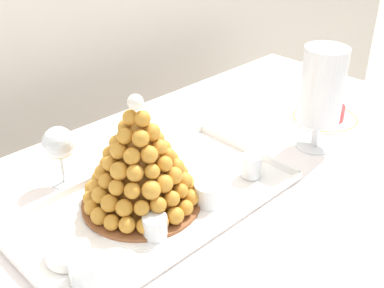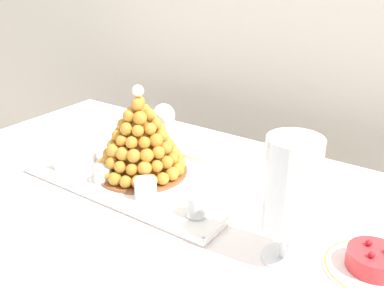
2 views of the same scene
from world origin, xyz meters
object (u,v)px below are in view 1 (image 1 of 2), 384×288
dessert_cup_mid_left (155,227)px  dessert_cup_mid_right (252,166)px  dessert_cup_centre (208,195)px  fruit_tart_plate (325,114)px  serving_tray (156,203)px  dessert_cup_left (85,270)px  wine_glass (59,145)px  creme_brulee_ramekin (68,253)px  croquembouche (139,164)px  macaron_goblet (322,88)px

dessert_cup_mid_left → dessert_cup_mid_right: dessert_cup_mid_right is taller
dessert_cup_centre → fruit_tart_plate: size_ratio=0.30×
dessert_cup_mid_left → dessert_cup_centre: dessert_cup_centre is taller
serving_tray → dessert_cup_left: bearing=-160.2°
wine_glass → fruit_tart_plate: bearing=-18.9°
serving_tray → dessert_cup_left: (-0.24, -0.09, 0.02)m
dessert_cup_centre → creme_brulee_ramekin: 0.32m
dessert_cup_mid_right → fruit_tart_plate: 0.41m
dessert_cup_mid_right → croquembouche: bearing=158.9°
dessert_cup_left → dessert_cup_mid_right: dessert_cup_mid_right is taller
croquembouche → dessert_cup_centre: croquembouche is taller
dessert_cup_centre → macaron_goblet: (0.40, -0.02, 0.14)m
dessert_cup_centre → wine_glass: size_ratio=0.40×
dessert_cup_left → wine_glass: 0.35m
serving_tray → wine_glass: wine_glass is taller
serving_tray → macaron_goblet: bearing=-12.0°
dessert_cup_centre → macaron_goblet: macaron_goblet is taller
dessert_cup_left → dessert_cup_mid_left: bearing=0.8°
macaron_goblet → fruit_tart_plate: (0.16, 0.07, -0.15)m
serving_tray → macaron_goblet: (0.48, -0.10, 0.17)m
serving_tray → dessert_cup_mid_right: bearing=-18.6°
serving_tray → dessert_cup_mid_left: (-0.07, -0.08, 0.02)m
dessert_cup_mid_right → macaron_goblet: 0.28m
croquembouche → dessert_cup_mid_left: 0.14m
serving_tray → dessert_cup_left: size_ratio=10.52×
croquembouche → dessert_cup_left: 0.26m
fruit_tart_plate → creme_brulee_ramekin: bearing=179.0°
dessert_cup_centre → fruit_tart_plate: (0.56, 0.05, -0.01)m
serving_tray → croquembouche: bearing=138.4°
serving_tray → dessert_cup_mid_right: 0.25m
dessert_cup_mid_left → dessert_cup_mid_right: size_ratio=0.92×
creme_brulee_ramekin → wine_glass: (0.14, 0.24, 0.09)m
dessert_cup_mid_left → creme_brulee_ramekin: size_ratio=0.59×
croquembouche → serving_tray: bearing=-41.6°
fruit_tart_plate → dessert_cup_left: bearing=-176.5°
croquembouche → dessert_cup_mid_left: (-0.05, -0.11, -0.08)m
dessert_cup_mid_left → dessert_cup_centre: bearing=0.3°
dessert_cup_mid_right → macaron_goblet: size_ratio=0.20×
dessert_cup_centre → dessert_cup_mid_right: 0.16m
serving_tray → macaron_goblet: macaron_goblet is taller
dessert_cup_left → dessert_cup_mid_left: size_ratio=1.19×
creme_brulee_ramekin → macaron_goblet: size_ratio=0.31×
croquembouche → dessert_cup_mid_right: bearing=-21.1°
dessert_cup_mid_right → creme_brulee_ramekin: bearing=172.4°
dessert_cup_left → wine_glass: wine_glass is taller
wine_glass → dessert_cup_mid_right: bearing=-42.0°
fruit_tart_plate → serving_tray: bearing=177.1°
fruit_tart_plate → wine_glass: wine_glass is taller
macaron_goblet → dessert_cup_mid_left: bearing=178.3°
dessert_cup_left → macaron_goblet: (0.72, -0.01, 0.14)m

